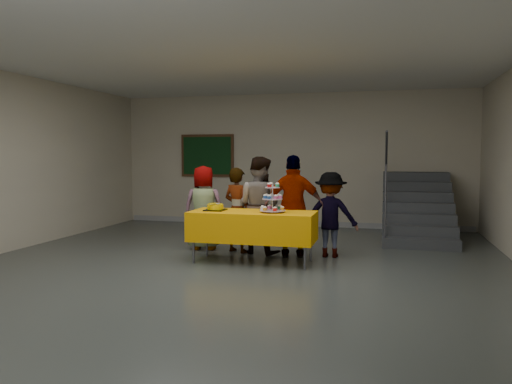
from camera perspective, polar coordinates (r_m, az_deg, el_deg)
room_shell at (r=6.57m, az=-4.05°, el=8.71°), size 10.00×10.04×3.02m
bake_table at (r=7.52m, az=-0.38°, el=-3.87°), size 1.88×0.78×0.77m
cupcake_stand at (r=7.36m, az=1.90°, el=-1.01°), size 0.38×0.38×0.44m
bear_cake at (r=7.66m, az=-4.68°, el=-1.67°), size 0.32×0.36×0.12m
schoolchild_a at (r=8.58m, az=-6.00°, el=-1.78°), size 0.76×0.55×1.44m
schoolchild_b at (r=8.30m, az=-2.15°, el=-2.06°), size 0.61×0.51×1.41m
schoolchild_c at (r=8.17m, az=0.33°, el=-1.51°), size 0.92×0.80×1.59m
schoolchild_d at (r=7.90m, az=4.37°, el=-1.64°), size 1.00×0.56×1.62m
schoolchild_e at (r=7.99m, az=8.52°, el=-2.57°), size 0.87×0.50×1.35m
staircase at (r=10.40m, az=17.84°, el=-2.18°), size 1.30×2.40×2.04m
noticeboard at (r=11.88m, az=-5.59°, el=4.16°), size 1.30×0.05×1.00m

